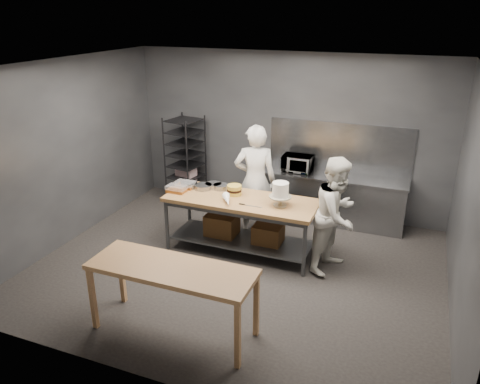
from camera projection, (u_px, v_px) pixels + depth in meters
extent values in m
plane|color=black|center=(238.00, 267.00, 7.18)|extent=(6.00, 6.00, 0.00)
cube|color=#4C4F54|center=(287.00, 134.00, 8.79)|extent=(6.00, 0.04, 3.00)
cube|color=olive|center=(241.00, 200.00, 7.35)|extent=(2.40, 0.90, 0.06)
cube|color=#47494C|center=(241.00, 239.00, 7.60)|extent=(2.25, 0.75, 0.03)
cylinder|color=#47494C|center=(167.00, 225.00, 7.57)|extent=(0.06, 0.06, 0.86)
cylinder|color=#47494C|center=(189.00, 207.00, 8.24)|extent=(0.06, 0.06, 0.86)
cylinder|color=#47494C|center=(304.00, 250.00, 6.79)|extent=(0.06, 0.06, 0.86)
cylinder|color=#47494C|center=(316.00, 228.00, 7.46)|extent=(0.06, 0.06, 0.86)
cube|color=brown|center=(222.00, 224.00, 7.70)|extent=(0.50, 0.40, 0.35)
cube|color=brown|center=(268.00, 234.00, 7.44)|extent=(0.45, 0.38, 0.30)
cube|color=olive|center=(172.00, 269.00, 5.45)|extent=(2.00, 0.70, 0.06)
cube|color=olive|center=(93.00, 298.00, 5.68)|extent=(0.06, 0.06, 0.84)
cube|color=olive|center=(122.00, 274.00, 6.20)|extent=(0.06, 0.06, 0.84)
cube|color=olive|center=(238.00, 336.00, 5.03)|extent=(0.06, 0.06, 0.84)
cube|color=olive|center=(256.00, 305.00, 5.55)|extent=(0.06, 0.06, 0.84)
cube|color=slate|center=(334.00, 177.00, 8.40)|extent=(2.60, 0.60, 0.04)
cube|color=slate|center=(332.00, 200.00, 8.56)|extent=(2.56, 0.56, 0.86)
cube|color=slate|center=(339.00, 147.00, 8.48)|extent=(2.60, 0.02, 0.90)
cube|color=black|center=(185.00, 160.00, 9.34)|extent=(0.70, 0.74, 1.75)
cube|color=silver|center=(186.00, 176.00, 9.47)|extent=(0.42, 0.30, 0.45)
imported|color=white|center=(255.00, 181.00, 7.94)|extent=(0.82, 0.66, 1.95)
imported|color=white|center=(337.00, 215.00, 6.85)|extent=(0.90, 1.02, 1.76)
imported|color=black|center=(297.00, 163.00, 8.57)|extent=(0.54, 0.37, 0.30)
cylinder|color=#AAA188|center=(280.00, 205.00, 7.07)|extent=(0.20, 0.20, 0.02)
cylinder|color=#AAA188|center=(280.00, 201.00, 7.04)|extent=(0.06, 0.06, 0.12)
cylinder|color=#AAA188|center=(280.00, 197.00, 7.02)|extent=(0.34, 0.34, 0.02)
cylinder|color=white|center=(280.00, 189.00, 6.97)|extent=(0.25, 0.25, 0.21)
cylinder|color=#E7C349|center=(234.00, 193.00, 7.48)|extent=(0.23, 0.23, 0.06)
cylinder|color=black|center=(234.00, 190.00, 7.46)|extent=(0.23, 0.23, 0.04)
cylinder|color=#E7C349|center=(234.00, 187.00, 7.44)|extent=(0.23, 0.23, 0.06)
cylinder|color=gray|center=(203.00, 187.00, 7.71)|extent=(0.29, 0.29, 0.07)
cylinder|color=gray|center=(221.00, 187.00, 7.71)|extent=(0.25, 0.25, 0.07)
cylinder|color=gray|center=(189.00, 185.00, 7.80)|extent=(0.28, 0.28, 0.07)
cylinder|color=gray|center=(213.00, 185.00, 7.77)|extent=(0.27, 0.27, 0.07)
cone|color=white|center=(227.00, 200.00, 7.12)|extent=(0.29, 0.39, 0.12)
cube|color=slate|center=(253.00, 206.00, 7.05)|extent=(0.28, 0.02, 0.00)
cube|color=black|center=(242.00, 204.00, 7.11)|extent=(0.09, 0.02, 0.02)
cube|color=#AA6222|center=(177.00, 190.00, 7.59)|extent=(0.30, 0.20, 0.05)
cube|color=silver|center=(176.00, 187.00, 7.57)|extent=(0.31, 0.21, 0.06)
cube|color=#AA6222|center=(185.00, 186.00, 7.77)|extent=(0.30, 0.20, 0.05)
cube|color=silver|center=(185.00, 183.00, 7.75)|extent=(0.31, 0.21, 0.06)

